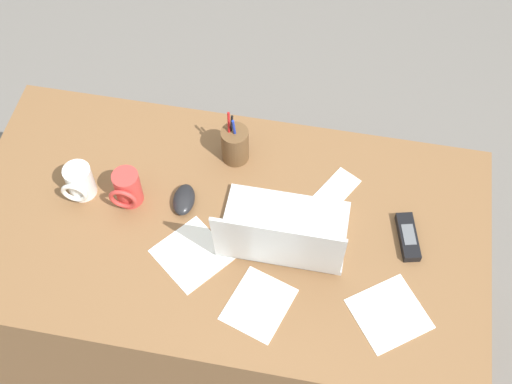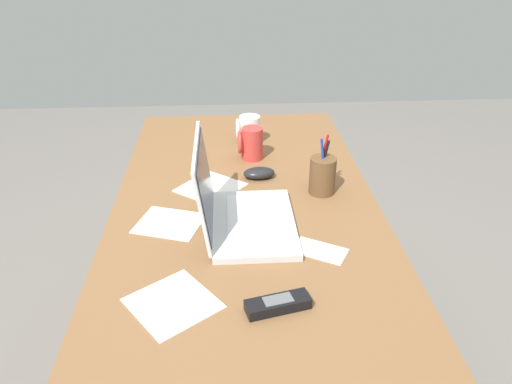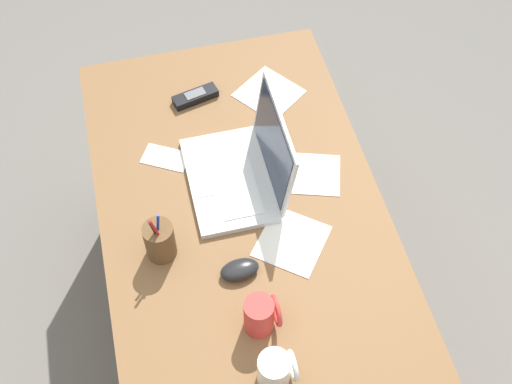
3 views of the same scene
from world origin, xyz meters
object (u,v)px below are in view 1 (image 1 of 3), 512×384
(computer_mouse, at_px, (184,200))
(coffee_mug_white, at_px, (127,189))
(pen_holder, at_px, (235,144))
(coffee_mug_tall, at_px, (79,182))
(cordless_phone, at_px, (408,237))
(laptop, at_px, (282,234))

(computer_mouse, relative_size, coffee_mug_white, 0.91)
(coffee_mug_white, relative_size, pen_holder, 0.62)
(computer_mouse, height_order, pen_holder, pen_holder)
(coffee_mug_tall, height_order, cordless_phone, coffee_mug_tall)
(pen_holder, bearing_deg, laptop, 124.56)
(computer_mouse, height_order, coffee_mug_tall, coffee_mug_tall)
(laptop, relative_size, computer_mouse, 3.33)
(coffee_mug_white, relative_size, coffee_mug_tall, 1.08)
(coffee_mug_white, distance_m, coffee_mug_tall, 0.13)
(laptop, xyz_separation_m, coffee_mug_tall, (0.56, -0.06, 0.00))
(computer_mouse, distance_m, pen_holder, 0.21)
(coffee_mug_white, bearing_deg, cordless_phone, -178.80)
(computer_mouse, relative_size, coffee_mug_tall, 0.98)
(pen_holder, bearing_deg, coffee_mug_tall, 27.01)
(laptop, bearing_deg, cordless_phone, -167.09)
(computer_mouse, xyz_separation_m, cordless_phone, (-0.60, 0.00, -0.00))
(computer_mouse, bearing_deg, coffee_mug_tall, -0.93)
(laptop, bearing_deg, coffee_mug_white, -7.76)
(computer_mouse, relative_size, pen_holder, 0.56)
(laptop, height_order, pen_holder, laptop)
(coffee_mug_white, height_order, pen_holder, pen_holder)
(laptop, height_order, coffee_mug_tall, laptop)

